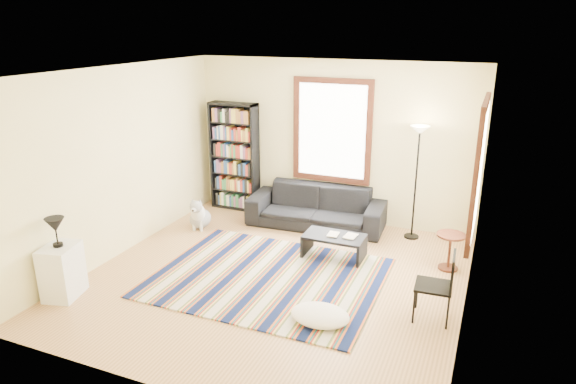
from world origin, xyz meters
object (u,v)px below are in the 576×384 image
at_px(sofa, 316,207).
at_px(side_table, 449,252).
at_px(white_cabinet, 62,271).
at_px(floor_cushion, 320,315).
at_px(bookshelf, 235,157).
at_px(dog, 200,213).
at_px(coffee_table, 334,246).
at_px(floor_lamp, 416,184).
at_px(folding_chair, 433,286).

relative_size(sofa, side_table, 4.32).
bearing_deg(white_cabinet, floor_cushion, -2.13).
xyz_separation_m(bookshelf, dog, (-0.09, -1.13, -0.73)).
bearing_deg(floor_cushion, coffee_table, 102.51).
height_order(bookshelf, coffee_table, bookshelf).
xyz_separation_m(coffee_table, floor_lamp, (0.95, 1.22, 0.75)).
bearing_deg(bookshelf, coffee_table, -30.07).
bearing_deg(floor_cushion, folding_chair, 26.05).
bearing_deg(coffee_table, white_cabinet, -139.80).
bearing_deg(floor_cushion, side_table, 58.19).
distance_m(sofa, side_table, 2.46).
relative_size(white_cabinet, dog, 1.29).
height_order(coffee_table, floor_lamp, floor_lamp).
height_order(bookshelf, side_table, bookshelf).
bearing_deg(bookshelf, white_cabinet, -97.00).
distance_m(sofa, white_cabinet, 4.17).
distance_m(floor_lamp, side_table, 1.34).
height_order(floor_lamp, folding_chair, floor_lamp).
bearing_deg(folding_chair, sofa, 131.67).
distance_m(side_table, dog, 4.12).
bearing_deg(bookshelf, sofa, -8.91).
height_order(sofa, floor_lamp, floor_lamp).
xyz_separation_m(side_table, white_cabinet, (-4.50, -2.70, 0.08)).
relative_size(coffee_table, dog, 1.66).
distance_m(coffee_table, dog, 2.51).
distance_m(floor_lamp, folding_chair, 2.50).
distance_m(bookshelf, dog, 1.35).
bearing_deg(bookshelf, floor_cushion, -48.30).
bearing_deg(sofa, dog, -158.31).
relative_size(bookshelf, floor_lamp, 1.08).
relative_size(floor_lamp, folding_chair, 2.16).
height_order(bookshelf, folding_chair, bookshelf).
distance_m(sofa, bookshelf, 1.86).
xyz_separation_m(sofa, dog, (-1.81, -0.86, -0.07)).
relative_size(coffee_table, floor_cushion, 1.27).
xyz_separation_m(sofa, coffee_table, (0.68, -1.12, -0.16)).
height_order(bookshelf, floor_cushion, bookshelf).
xyz_separation_m(bookshelf, folding_chair, (3.98, -2.54, -0.57)).
distance_m(bookshelf, floor_lamp, 3.36).
height_order(coffee_table, floor_cushion, coffee_table).
bearing_deg(dog, coffee_table, -18.59).
height_order(sofa, floor_cushion, sofa).
relative_size(floor_cushion, folding_chair, 0.83).
xyz_separation_m(sofa, white_cabinet, (-2.19, -3.54, 0.01)).
distance_m(side_table, folding_chair, 1.43).
height_order(floor_cushion, floor_lamp, floor_lamp).
height_order(white_cabinet, dog, white_cabinet).
relative_size(bookshelf, side_table, 3.70).
xyz_separation_m(floor_lamp, dog, (-3.44, -0.96, -0.66)).
height_order(coffee_table, white_cabinet, white_cabinet).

